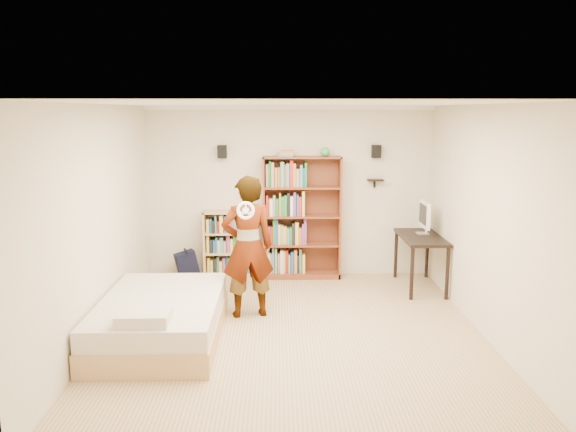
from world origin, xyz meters
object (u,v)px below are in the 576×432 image
Objects in this scene: tall_bookshelf at (302,218)px; computer_desk at (420,262)px; daybed at (161,313)px; low_bookshelf at (231,244)px; person at (248,247)px.

computer_desk is (1.75, -0.59, -0.57)m from tall_bookshelf.
daybed is at bearing -125.30° from tall_bookshelf.
tall_bookshelf reaches higher than daybed.
tall_bookshelf is at bearing -0.87° from low_bookshelf.
computer_desk is at bearing -11.92° from low_bookshelf.
tall_bookshelf reaches higher than person.
tall_bookshelf is 1.05× the size of person.
tall_bookshelf reaches higher than low_bookshelf.
daybed is at bearing -151.86° from computer_desk.
low_bookshelf is at bearing 75.99° from daybed.
tall_bookshelf is 1.87m from person.
computer_desk is at bearing -168.71° from person.
daybed is at bearing -104.01° from low_bookshelf.
tall_bookshelf is at bearing 54.70° from daybed.
low_bookshelf is 2.94m from computer_desk.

